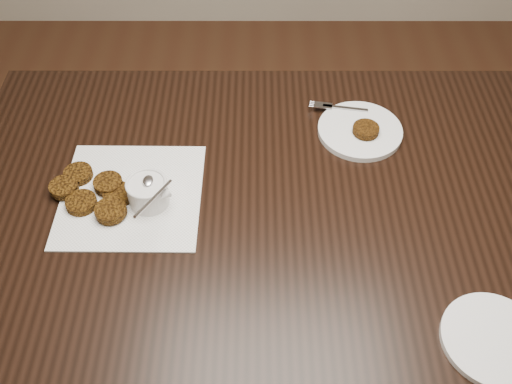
# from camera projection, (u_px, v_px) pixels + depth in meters

# --- Properties ---
(floor) EXTENTS (4.00, 4.00, 0.00)m
(floor) POSITION_uv_depth(u_px,v_px,m) (278.00, 384.00, 1.74)
(floor) COLOR #502F1B
(floor) RESTS_ON ground
(table) EXTENTS (1.50, 0.96, 0.75)m
(table) POSITION_uv_depth(u_px,v_px,m) (286.00, 298.00, 1.51)
(table) COLOR black
(table) RESTS_ON floor
(napkin) EXTENTS (0.31, 0.31, 0.00)m
(napkin) POSITION_uv_depth(u_px,v_px,m) (132.00, 195.00, 1.25)
(napkin) COLOR white
(napkin) RESTS_ON table
(sauce_ramekin) EXTENTS (0.13, 0.13, 0.12)m
(sauce_ramekin) POSITION_uv_depth(u_px,v_px,m) (146.00, 182.00, 1.19)
(sauce_ramekin) COLOR silver
(sauce_ramekin) RESTS_ON napkin
(patty_cluster) EXTENTS (0.30, 0.30, 0.02)m
(patty_cluster) POSITION_uv_depth(u_px,v_px,m) (99.00, 191.00, 1.24)
(patty_cluster) COLOR brown
(patty_cluster) RESTS_ON napkin
(plate_with_patty) EXTENTS (0.23, 0.23, 0.03)m
(plate_with_patty) POSITION_uv_depth(u_px,v_px,m) (360.00, 128.00, 1.37)
(plate_with_patty) COLOR white
(plate_with_patty) RESTS_ON table
(plate_empty) EXTENTS (0.22, 0.22, 0.01)m
(plate_empty) POSITION_uv_depth(u_px,v_px,m) (494.00, 340.00, 1.02)
(plate_empty) COLOR white
(plate_empty) RESTS_ON table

